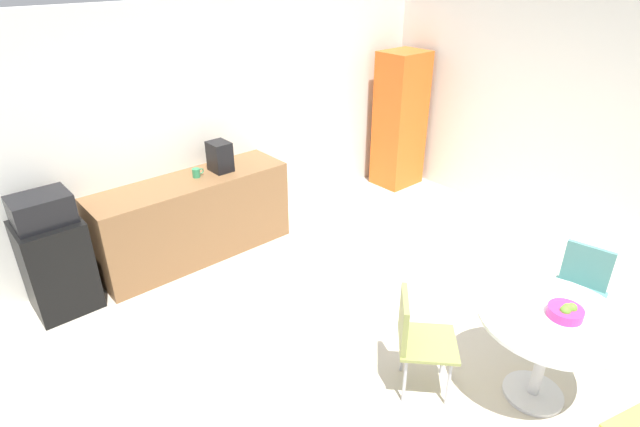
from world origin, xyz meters
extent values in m
plane|color=beige|center=(0.00, 0.00, 0.00)|extent=(6.00, 6.00, 0.00)
cube|color=white|center=(0.00, 3.00, 1.30)|extent=(6.00, 0.10, 2.60)
cube|color=white|center=(3.00, 0.00, 1.30)|extent=(0.10, 6.00, 2.60)
cube|color=brown|center=(-0.62, 2.65, 0.45)|extent=(2.08, 0.60, 0.90)
cube|color=black|center=(-2.01, 2.65, 0.44)|extent=(0.54, 0.54, 0.89)
cube|color=black|center=(-2.01, 2.65, 1.02)|extent=(0.48, 0.38, 0.26)
cube|color=orange|center=(2.55, 2.55, 0.93)|extent=(0.60, 0.50, 1.85)
cylinder|color=silver|center=(0.30, -0.82, 0.01)|extent=(0.44, 0.44, 0.03)
cylinder|color=silver|center=(0.30, -0.82, 0.39)|extent=(0.08, 0.08, 0.72)
cylinder|color=white|center=(0.30, -0.82, 0.74)|extent=(1.01, 1.01, 0.03)
cylinder|color=silver|center=(-0.05, -0.22, 0.21)|extent=(0.02, 0.02, 0.42)
cylinder|color=silver|center=(-0.27, -0.44, 0.21)|extent=(0.02, 0.02, 0.42)
cylinder|color=silver|center=(-0.26, 0.01, 0.21)|extent=(0.02, 0.02, 0.42)
cylinder|color=silver|center=(-0.49, -0.21, 0.21)|extent=(0.02, 0.02, 0.42)
cube|color=#8C934C|center=(-0.27, -0.22, 0.44)|extent=(0.59, 0.59, 0.03)
cube|color=#8C934C|center=(-0.40, -0.08, 0.64)|extent=(0.30, 0.29, 0.38)
cylinder|color=silver|center=(0.99, -0.85, 0.21)|extent=(0.02, 0.02, 0.42)
cylinder|color=silver|center=(0.93, -0.54, 0.21)|extent=(0.02, 0.02, 0.42)
cylinder|color=silver|center=(1.30, -0.79, 0.21)|extent=(0.02, 0.02, 0.42)
cylinder|color=silver|center=(1.24, -0.48, 0.21)|extent=(0.02, 0.02, 0.42)
cube|color=teal|center=(1.11, -0.67, 0.44)|extent=(0.49, 0.49, 0.03)
cube|color=teal|center=(1.30, -0.63, 0.64)|extent=(0.11, 0.38, 0.38)
cylinder|color=#D8338C|center=(0.35, -0.87, 0.79)|extent=(0.24, 0.24, 0.07)
sphere|color=#66B233|center=(0.32, -0.88, 0.82)|extent=(0.07, 0.07, 0.07)
sphere|color=#66B233|center=(0.38, -0.89, 0.82)|extent=(0.07, 0.07, 0.07)
sphere|color=#66B233|center=(0.35, -0.88, 0.82)|extent=(0.07, 0.07, 0.07)
cylinder|color=#338C59|center=(-0.53, 2.66, 0.95)|extent=(0.08, 0.08, 0.09)
torus|color=#338C59|center=(-0.47, 2.66, 0.95)|extent=(0.06, 0.01, 0.06)
cube|color=black|center=(-0.24, 2.65, 1.06)|extent=(0.20, 0.24, 0.32)
camera|label=1|loc=(-2.74, -1.85, 2.98)|focal=28.35mm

